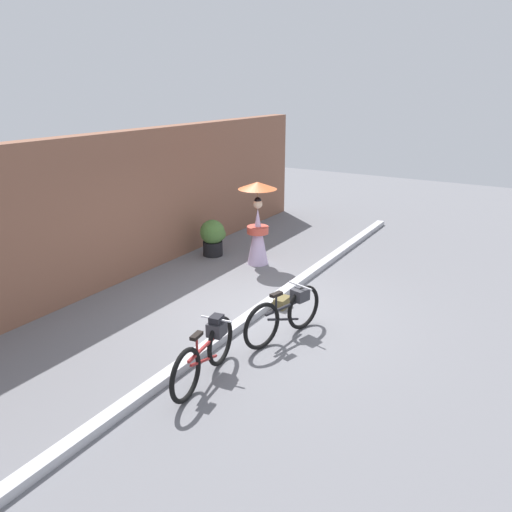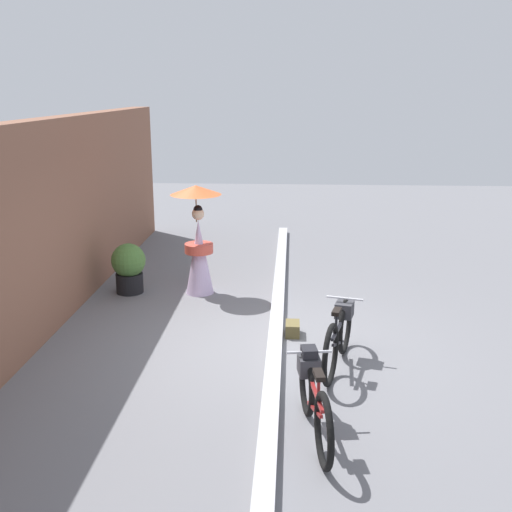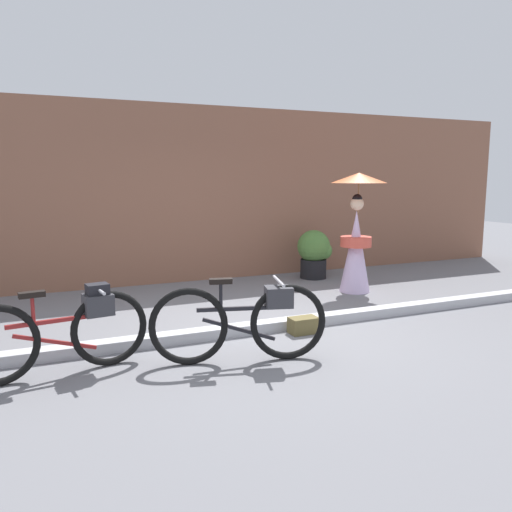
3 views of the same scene
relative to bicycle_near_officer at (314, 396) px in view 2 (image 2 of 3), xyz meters
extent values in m
plane|color=slate|center=(2.23, 0.46, -0.43)|extent=(30.00, 30.00, 0.00)
cube|color=brown|center=(2.23, 3.88, 1.09)|extent=(14.00, 0.40, 3.04)
cube|color=#B2B2B7|center=(2.23, 0.46, -0.37)|extent=(14.00, 0.20, 0.12)
torus|color=black|center=(0.42, 0.06, -0.06)|extent=(0.74, 0.17, 0.74)
torus|color=black|center=(-0.55, -0.08, -0.06)|extent=(0.74, 0.17, 0.74)
cube|color=maroon|center=(-0.07, -0.01, 0.09)|extent=(0.82, 0.15, 0.04)
cube|color=maroon|center=(-0.07, -0.01, -0.11)|extent=(0.72, 0.13, 0.26)
cylinder|color=maroon|center=(-0.24, -0.03, 0.21)|extent=(0.03, 0.03, 0.30)
cube|color=black|center=(-0.24, -0.03, 0.36)|extent=(0.23, 0.12, 0.05)
cylinder|color=silver|center=(0.32, 0.05, 0.34)|extent=(0.10, 0.48, 0.03)
cube|color=#333338|center=(0.32, 0.05, 0.19)|extent=(0.29, 0.25, 0.20)
cube|color=black|center=(0.32, 0.05, 0.32)|extent=(0.22, 0.19, 0.14)
torus|color=black|center=(2.07, -0.48, -0.04)|extent=(0.76, 0.26, 0.77)
torus|color=black|center=(1.12, -0.23, -0.04)|extent=(0.76, 0.26, 0.77)
cube|color=black|center=(1.60, -0.36, 0.12)|extent=(0.81, 0.24, 0.04)
cube|color=black|center=(1.60, -0.36, -0.09)|extent=(0.71, 0.21, 0.26)
cylinder|color=black|center=(1.43, -0.31, 0.24)|extent=(0.03, 0.03, 0.31)
cube|color=black|center=(1.43, -0.31, 0.40)|extent=(0.24, 0.14, 0.05)
cylinder|color=silver|center=(1.98, -0.46, 0.38)|extent=(0.15, 0.47, 0.03)
cube|color=#333338|center=(1.98, -0.46, 0.22)|extent=(0.31, 0.28, 0.20)
cone|color=silver|center=(4.46, 1.83, 0.22)|extent=(0.48, 0.48, 1.30)
cylinder|color=#D14C3D|center=(4.46, 1.83, 0.38)|extent=(0.49, 0.49, 0.16)
sphere|color=beige|center=(4.46, 1.83, 0.98)|extent=(0.21, 0.21, 0.21)
sphere|color=black|center=(4.46, 1.83, 1.05)|extent=(0.16, 0.16, 0.16)
cylinder|color=olive|center=(4.51, 1.87, 1.10)|extent=(0.02, 0.02, 0.55)
cone|color=orange|center=(4.51, 1.87, 1.38)|extent=(0.87, 0.87, 0.16)
cylinder|color=black|center=(4.41, 3.06, -0.25)|extent=(0.47, 0.47, 0.35)
sphere|color=#4C7A38|center=(4.41, 3.06, 0.16)|extent=(0.59, 0.59, 0.59)
sphere|color=#4C7A38|center=(4.56, 2.97, 0.08)|extent=(0.32, 0.32, 0.32)
cube|color=brown|center=(2.64, 0.21, -0.33)|extent=(0.33, 0.20, 0.19)
cube|color=brown|center=(2.64, 0.15, -0.28)|extent=(0.28, 0.07, 0.07)
camera|label=1|loc=(-4.90, -3.75, 3.50)|focal=35.23mm
camera|label=2|loc=(-5.69, 0.25, 3.02)|focal=43.24mm
camera|label=3|loc=(-0.18, -4.85, 1.38)|focal=35.70mm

